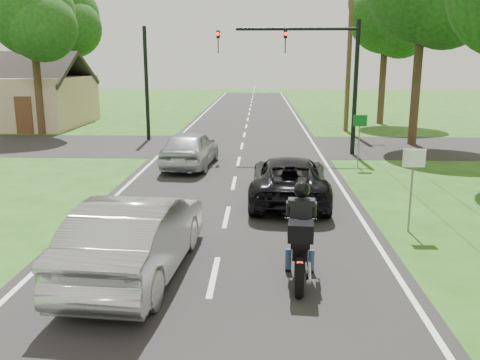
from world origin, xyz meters
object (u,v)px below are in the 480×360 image
at_px(motorcycle_rider, 300,242).
at_px(dark_suv, 289,179).
at_px(utility_pole_far, 350,46).
at_px(sign_green, 360,128).
at_px(silver_sedan, 137,235).
at_px(silver_suv, 190,148).
at_px(sign_white, 413,170).
at_px(traffic_signal, 315,63).

xyz_separation_m(motorcycle_rider, dark_suv, (0.11, 5.83, -0.09)).
height_order(utility_pole_far, sign_green, utility_pole_far).
distance_m(dark_suv, utility_pole_far, 17.37).
distance_m(silver_sedan, utility_pole_far, 23.63).
height_order(motorcycle_rider, silver_sedan, motorcycle_rider).
distance_m(dark_suv, silver_suv, 6.24).
xyz_separation_m(silver_suv, utility_pole_far, (8.11, 11.23, 4.31)).
relative_size(sign_white, sign_green, 1.00).
bearing_deg(dark_suv, sign_green, -118.16).
xyz_separation_m(dark_suv, sign_green, (3.08, 5.21, 0.90)).
bearing_deg(utility_pole_far, sign_white, -94.51).
xyz_separation_m(silver_suv, sign_green, (6.81, 0.21, 0.82)).
relative_size(motorcycle_rider, silver_suv, 0.52).
bearing_deg(dark_suv, silver_sedan, 61.89).
height_order(silver_sedan, sign_white, sign_white).
bearing_deg(utility_pole_far, dark_suv, -105.11).
bearing_deg(dark_suv, sign_white, 138.32).
height_order(motorcycle_rider, utility_pole_far, utility_pole_far).
distance_m(silver_sedan, sign_white, 6.92).
xyz_separation_m(dark_suv, silver_sedan, (-3.36, -5.69, 0.13)).
bearing_deg(motorcycle_rider, silver_sedan, -177.77).
bearing_deg(utility_pole_far, silver_sedan, -109.45).
relative_size(utility_pole_far, sign_white, 4.71).
bearing_deg(motorcycle_rider, sign_white, 50.17).
relative_size(dark_suv, utility_pole_far, 0.50).
bearing_deg(silver_suv, motorcycle_rider, 113.12).
xyz_separation_m(sign_white, sign_green, (0.20, 8.00, 0.00)).
distance_m(sign_white, sign_green, 8.00).
distance_m(silver_sedan, traffic_signal, 15.11).
relative_size(dark_suv, sign_green, 2.33).
relative_size(dark_suv, traffic_signal, 0.78).
xyz_separation_m(traffic_signal, sign_white, (1.36, -11.02, -2.54)).
relative_size(motorcycle_rider, dark_suv, 0.47).
distance_m(motorcycle_rider, silver_sedan, 3.25).
relative_size(motorcycle_rider, sign_green, 1.10).
height_order(dark_suv, utility_pole_far, utility_pole_far).
bearing_deg(sign_white, utility_pole_far, 85.49).
xyz_separation_m(motorcycle_rider, utility_pole_far, (4.49, 22.06, 4.30)).
xyz_separation_m(silver_sedan, traffic_signal, (4.87, 13.91, 3.31)).
distance_m(traffic_signal, sign_white, 11.39).
relative_size(utility_pole_far, sign_green, 4.71).
bearing_deg(motorcycle_rider, sign_green, 78.61).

